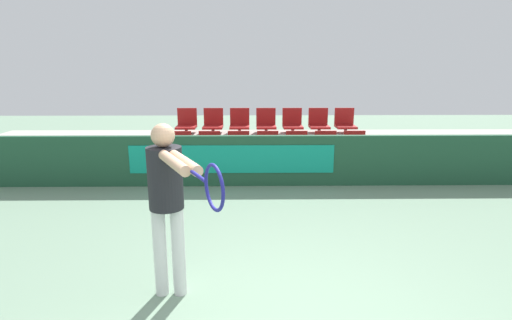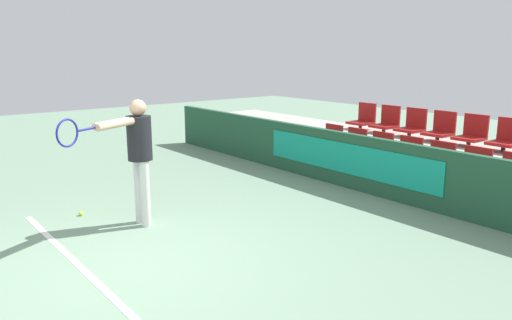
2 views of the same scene
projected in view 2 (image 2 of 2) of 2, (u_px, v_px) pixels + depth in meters
The scene contains 19 objects.
ground_plane at pixel (122, 268), 5.52m from camera, with size 30.00×30.00×0.00m, color gray.
court_baseline at pixel (90, 276), 5.30m from camera, with size 4.90×0.08×0.01m.
barrier_wall at pixel (379, 167), 8.14m from camera, with size 12.28×0.14×0.96m.
bleacher_tier_front at pixel (400, 180), 8.55m from camera, with size 11.88×0.99×0.36m.
bleacher_tier_middle at pixel (434, 161), 9.11m from camera, with size 11.88×0.99×0.73m.
stadium_chair_0 at pixel (330, 141), 9.91m from camera, with size 0.44×0.44×0.54m.
stadium_chair_1 at pixel (353, 145), 9.45m from camera, with size 0.44×0.44×0.54m.
stadium_chair_2 at pixel (378, 150), 8.99m from camera, with size 0.44×0.44×0.54m.
stadium_chair_3 at pixel (406, 156), 8.54m from camera, with size 0.44×0.44×0.54m.
stadium_chair_4 at pixel (438, 162), 8.08m from camera, with size 0.44×0.44×0.54m.
stadium_chair_5 at pixel (473, 168), 7.62m from camera, with size 0.44×0.44×0.54m.
stadium_chair_7 at pixel (363, 119), 10.43m from camera, with size 0.44×0.44×0.54m.
stadium_chair_8 at pixel (387, 122), 9.97m from camera, with size 0.44×0.44×0.54m.
stadium_chair_9 at pixel (412, 125), 9.52m from camera, with size 0.44×0.44×0.54m.
stadium_chair_10 at pixel (440, 129), 9.06m from camera, with size 0.44×0.44×0.54m.
stadium_chair_11 at pixel (472, 133), 8.60m from camera, with size 0.44×0.44×0.54m.
stadium_chair_12 at pixel (507, 138), 8.14m from camera, with size 0.44×0.44×0.54m.
tennis_player at pixel (137, 149), 6.61m from camera, with size 0.81×1.43×1.72m.
tennis_ball at pixel (81, 213), 7.24m from camera, with size 0.07×0.07×0.07m.
Camera 2 is at (4.95, -2.02, 2.36)m, focal length 35.00 mm.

